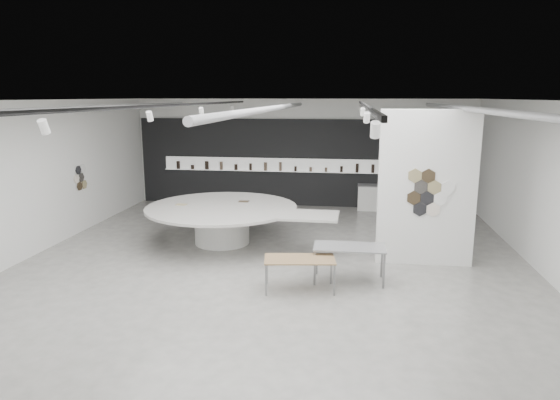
# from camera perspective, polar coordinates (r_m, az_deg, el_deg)

# --- Properties ---
(room) EXTENTS (12.02, 14.02, 3.82)m
(room) POSITION_cam_1_polar(r_m,az_deg,el_deg) (11.00, -1.62, 2.29)
(room) COLOR #98968F
(room) RESTS_ON ground
(back_wall_display) EXTENTS (11.80, 0.27, 3.10)m
(back_wall_display) POSITION_cam_1_polar(r_m,az_deg,el_deg) (17.88, 2.16, 4.24)
(back_wall_display) COLOR black
(back_wall_display) RESTS_ON ground
(partition_column) EXTENTS (2.20, 0.38, 3.60)m
(partition_column) POSITION_cam_1_polar(r_m,az_deg,el_deg) (12.01, 16.39, 1.29)
(partition_column) COLOR white
(partition_column) RESTS_ON ground
(display_island) EXTENTS (5.18, 4.11, 1.03)m
(display_island) POSITION_cam_1_polar(r_m,az_deg,el_deg) (13.40, -6.34, -2.20)
(display_island) COLOR white
(display_island) RESTS_ON ground
(sample_table_wood) EXTENTS (1.51, 0.90, 0.67)m
(sample_table_wood) POSITION_cam_1_polar(r_m,az_deg,el_deg) (10.18, 2.26, -6.95)
(sample_table_wood) COLOR #91714B
(sample_table_wood) RESTS_ON ground
(sample_table_stone) EXTENTS (1.51, 0.76, 0.77)m
(sample_table_stone) POSITION_cam_1_polar(r_m,az_deg,el_deg) (10.71, 7.94, -5.60)
(sample_table_stone) COLOR gray
(sample_table_stone) RESTS_ON ground
(kitchen_counter) EXTENTS (1.56, 0.65, 1.22)m
(kitchen_counter) POSITION_cam_1_polar(r_m,az_deg,el_deg) (17.62, 11.35, 0.27)
(kitchen_counter) COLOR white
(kitchen_counter) RESTS_ON ground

